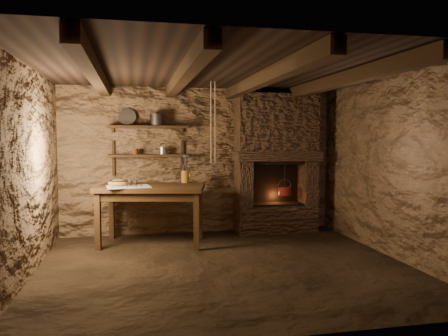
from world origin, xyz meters
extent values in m
plane|color=black|center=(0.00, 0.00, 0.00)|extent=(4.50, 4.50, 0.00)
cube|color=brown|center=(0.00, 2.00, 1.20)|extent=(4.50, 0.04, 2.40)
cube|color=brown|center=(0.00, -2.00, 1.20)|extent=(4.50, 0.04, 2.40)
cube|color=brown|center=(-2.25, 0.00, 1.20)|extent=(0.04, 4.00, 2.40)
cube|color=brown|center=(2.25, 0.00, 1.20)|extent=(0.04, 4.00, 2.40)
cube|color=black|center=(0.00, 0.00, 2.40)|extent=(4.50, 4.00, 0.04)
cube|color=black|center=(-1.50, 0.00, 2.31)|extent=(0.14, 3.95, 0.16)
cube|color=black|center=(-0.50, 0.00, 2.31)|extent=(0.14, 3.95, 0.16)
cube|color=black|center=(0.50, 0.00, 2.31)|extent=(0.14, 3.95, 0.16)
cube|color=black|center=(1.50, 0.00, 2.31)|extent=(0.14, 3.95, 0.16)
cube|color=black|center=(-0.85, 1.84, 1.30)|extent=(1.25, 0.30, 0.04)
cube|color=black|center=(-0.85, 1.84, 1.75)|extent=(1.25, 0.30, 0.04)
cube|color=#3D2A1E|center=(1.25, 1.77, 0.23)|extent=(1.35, 0.45, 0.45)
cube|color=#3D2A1E|center=(0.69, 1.77, 0.82)|extent=(0.23, 0.45, 0.75)
cube|color=#3D2A1E|center=(1.81, 1.77, 0.82)|extent=(0.23, 0.45, 0.75)
cube|color=#3D2A1E|center=(1.25, 1.74, 1.28)|extent=(1.43, 0.51, 0.16)
cube|color=#3D2A1E|center=(1.25, 1.77, 1.83)|extent=(1.35, 0.45, 0.94)
cube|color=black|center=(1.25, 1.96, 0.82)|extent=(0.90, 0.06, 0.75)
cube|color=#352212|center=(-0.83, 1.30, 0.85)|extent=(1.69, 1.19, 0.07)
cube|color=#352212|center=(-0.83, 1.30, 0.75)|extent=(1.53, 1.03, 0.11)
cube|color=white|center=(-1.16, 1.18, 0.88)|extent=(0.65, 0.55, 0.01)
cylinder|color=#AD7621|center=(-0.30, 1.59, 0.97)|extent=(0.13, 0.13, 0.19)
torus|color=#AD7621|center=(-0.23, 1.59, 0.99)|extent=(0.02, 0.10, 0.10)
ellipsoid|color=#A37E46|center=(-1.30, 1.37, 0.92)|extent=(0.39, 0.39, 0.11)
cylinder|color=#292725|center=(-0.71, 1.84, 1.85)|extent=(0.25, 0.25, 0.17)
cylinder|color=#979692|center=(-1.18, 1.94, 1.91)|extent=(0.29, 0.14, 0.28)
cylinder|color=#542410|center=(-1.06, 1.84, 1.36)|extent=(0.09, 0.09, 0.09)
cylinder|color=maroon|center=(1.39, 1.72, 0.69)|extent=(0.22, 0.22, 0.14)
torus|color=#292725|center=(1.39, 1.72, 0.78)|extent=(0.23, 0.01, 0.23)
cylinder|color=#292725|center=(1.39, 1.72, 0.94)|extent=(0.01, 0.01, 0.44)
camera|label=1|loc=(-1.08, -5.18, 1.58)|focal=35.00mm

